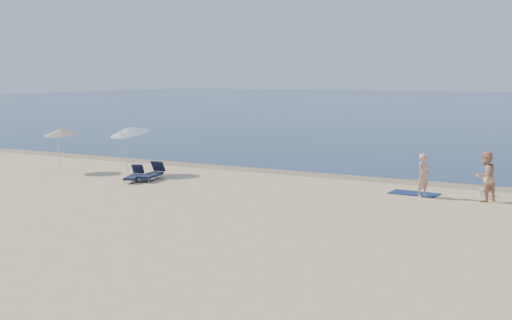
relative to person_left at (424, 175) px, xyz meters
The scene contains 9 objects.
wet_sand_strip 4.71m from the person_left, 136.14° to the left, with size 240.00×1.60×0.00m, color #847254.
person_left is the anchor object (origin of this frame).
person_right 2.22m from the person_left, ahead, with size 0.90×0.70×1.84m, color tan.
beach_towel 1.04m from the person_left, 133.78° to the left, with size 1.85×1.03×0.03m, color #0E1C47.
white_bag 2.52m from the person_left, 33.11° to the left, with size 0.31×0.27×0.27m, color white.
umbrella_near 13.73m from the person_left, behind, with size 2.30×2.32×2.42m.
umbrella_far 17.14m from the person_left, behind, with size 1.70×1.72×2.22m.
lounger_left 12.31m from the person_left, 169.24° to the right, with size 1.04×1.63×0.69m.
lounger_right 11.74m from the person_left, behind, with size 0.90×1.84×0.78m.
Camera 1 is at (9.05, -8.09, 4.63)m, focal length 45.00 mm.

